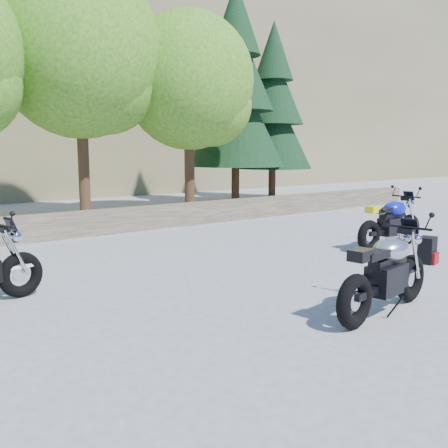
% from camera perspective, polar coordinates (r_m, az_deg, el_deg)
% --- Properties ---
extents(ground, '(90.00, 90.00, 0.00)m').
position_cam_1_polar(ground, '(6.41, 4.06, -7.86)').
color(ground, gray).
rests_on(ground, ground).
extents(stone_wall, '(22.00, 0.55, 0.50)m').
position_cam_1_polar(stone_wall, '(11.00, -15.28, 0.09)').
color(stone_wall, '#473C2F').
rests_on(stone_wall, ground).
extents(tree_decid_mid, '(4.08, 4.08, 6.24)m').
position_cam_1_polar(tree_decid_mid, '(13.31, -15.67, 17.88)').
color(tree_decid_mid, '#382314').
rests_on(tree_decid_mid, ground).
extents(tree_decid_right, '(3.54, 3.54, 5.41)m').
position_cam_1_polar(tree_decid_right, '(14.02, -3.54, 15.44)').
color(tree_decid_right, '#382314').
rests_on(tree_decid_right, ground).
extents(conifer_near, '(3.17, 3.17, 7.06)m').
position_cam_1_polar(conifer_near, '(16.53, 1.35, 15.04)').
color(conifer_near, '#382314').
rests_on(conifer_near, ground).
extents(conifer_far, '(2.82, 2.82, 6.27)m').
position_cam_1_polar(conifer_far, '(18.37, 5.62, 13.06)').
color(conifer_far, '#382314').
rests_on(conifer_far, ground).
extents(silver_bike, '(1.86, 0.59, 0.94)m').
position_cam_1_polar(silver_bike, '(5.78, 18.01, -5.42)').
color(silver_bike, black).
rests_on(silver_bike, ground).
extents(blue_bike, '(1.87, 0.59, 0.94)m').
position_cam_1_polar(blue_bike, '(9.70, 18.54, 0.09)').
color(blue_bike, black).
rests_on(blue_bike, ground).
extents(backpack, '(0.36, 0.33, 0.43)m').
position_cam_1_polar(backpack, '(8.62, 22.25, -2.83)').
color(backpack, black).
rests_on(backpack, ground).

